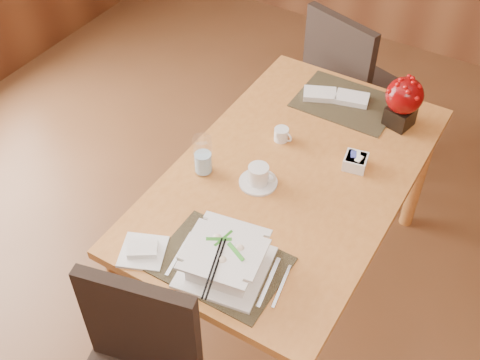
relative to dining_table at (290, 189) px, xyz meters
The scene contains 12 objects.
dining_table is the anchor object (origin of this frame).
placemat_near 0.56m from the dining_table, 90.00° to the right, with size 0.45×0.33×0.01m, color black.
placemat_far 0.56m from the dining_table, 90.00° to the left, with size 0.45×0.33×0.01m, color black.
soup_setting 0.58m from the dining_table, 87.49° to the right, with size 0.34×0.34×0.12m.
coffee_cup 0.20m from the dining_table, 125.77° to the right, with size 0.16×0.16×0.09m.
water_glass 0.41m from the dining_table, 150.47° to the right, with size 0.08×0.08×0.18m, color white.
creamer_jug 0.25m from the dining_table, 130.19° to the left, with size 0.08×0.08×0.06m, color silver, non-canonical shape.
sugar_caddy 0.29m from the dining_table, 39.04° to the left, with size 0.09×0.09×0.06m, color silver.
berry_decor 0.63m from the dining_table, 63.25° to the left, with size 0.16×0.16×0.24m.
napkins_far 0.56m from the dining_table, 94.37° to the left, with size 0.30×0.11×0.03m, color silver, non-canonical shape.
bread_plate 0.71m from the dining_table, 112.62° to the right, with size 0.16×0.16×0.01m, color silver.
far_chair 1.01m from the dining_table, 98.82° to the left, with size 0.57×0.57×0.97m.
Camera 1 is at (0.73, -1.04, 2.47)m, focal length 45.00 mm.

